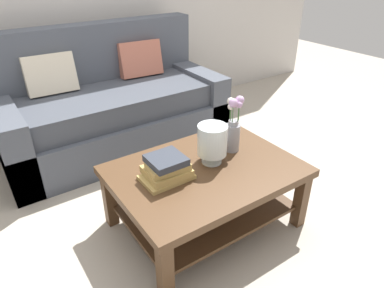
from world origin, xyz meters
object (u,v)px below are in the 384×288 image
at_px(couch, 111,108).
at_px(coffee_table, 205,184).
at_px(book_stack_main, 167,169).
at_px(glass_hurricane_vase, 212,141).
at_px(flower_pitcher, 233,128).

bearing_deg(couch, coffee_table, -88.30).
bearing_deg(book_stack_main, glass_hurricane_vase, -0.20).
xyz_separation_m(book_stack_main, glass_hurricane_vase, (0.33, -0.00, 0.08)).
bearing_deg(flower_pitcher, coffee_table, -163.90).
distance_m(book_stack_main, flower_pitcher, 0.54).
bearing_deg(couch, glass_hurricane_vase, -85.19).
bearing_deg(coffee_table, couch, 91.70).
height_order(book_stack_main, flower_pitcher, flower_pitcher).
distance_m(couch, book_stack_main, 1.37).
height_order(coffee_table, flower_pitcher, flower_pitcher).
bearing_deg(glass_hurricane_vase, book_stack_main, 179.80).
xyz_separation_m(glass_hurricane_vase, flower_pitcher, (0.21, 0.05, 0.02)).
xyz_separation_m(couch, glass_hurricane_vase, (0.11, -1.35, 0.23)).
xyz_separation_m(coffee_table, glass_hurricane_vase, (0.07, 0.03, 0.27)).
distance_m(book_stack_main, glass_hurricane_vase, 0.34).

